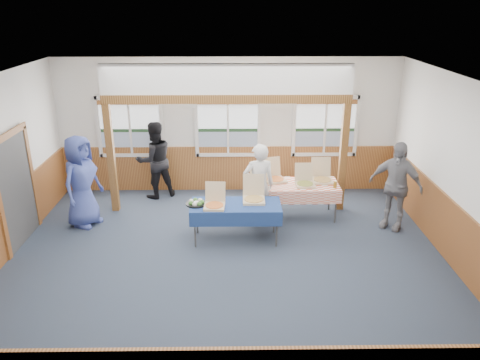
# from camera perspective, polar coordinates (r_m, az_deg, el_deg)

# --- Properties ---
(floor) EXTENTS (8.00, 8.00, 0.00)m
(floor) POSITION_cam_1_polar(r_m,az_deg,el_deg) (8.49, -1.62, -10.02)
(floor) COLOR #252F3C
(floor) RESTS_ON ground
(ceiling) EXTENTS (8.00, 8.00, 0.00)m
(ceiling) POSITION_cam_1_polar(r_m,az_deg,el_deg) (7.36, -1.88, 11.82)
(ceiling) COLOR white
(ceiling) RESTS_ON wall_back
(wall_back) EXTENTS (8.00, 0.00, 8.00)m
(wall_back) POSITION_cam_1_polar(r_m,az_deg,el_deg) (11.12, -1.48, 6.58)
(wall_back) COLOR silver
(wall_back) RESTS_ON floor
(wall_front) EXTENTS (8.00, 0.00, 8.00)m
(wall_front) POSITION_cam_1_polar(r_m,az_deg,el_deg) (4.69, -2.38, -15.39)
(wall_front) COLOR silver
(wall_front) RESTS_ON floor
(wall_right) EXTENTS (0.00, 8.00, 8.00)m
(wall_right) POSITION_cam_1_polar(r_m,az_deg,el_deg) (8.69, 25.66, 0.23)
(wall_right) COLOR silver
(wall_right) RESTS_ON floor
(wainscot_back) EXTENTS (7.98, 0.05, 1.10)m
(wainscot_back) POSITION_cam_1_polar(r_m,az_deg,el_deg) (11.41, -1.44, 1.44)
(wainscot_back) COLOR brown
(wainscot_back) RESTS_ON floor
(wainscot_right) EXTENTS (0.05, 6.98, 1.10)m
(wainscot_right) POSITION_cam_1_polar(r_m,az_deg,el_deg) (9.07, 24.48, -5.98)
(wainscot_right) COLOR brown
(wainscot_right) RESTS_ON floor
(cased_opening) EXTENTS (0.06, 1.30, 2.10)m
(cased_opening) POSITION_cam_1_polar(r_m,az_deg,el_deg) (9.73, -25.65, -1.14)
(cased_opening) COLOR #383838
(cased_opening) RESTS_ON wall_left
(window_left) EXTENTS (1.56, 0.10, 1.46)m
(window_left) POSITION_cam_1_polar(r_m,az_deg,el_deg) (11.33, -13.29, 6.70)
(window_left) COLOR silver
(window_left) RESTS_ON wall_back
(window_mid) EXTENTS (1.56, 0.10, 1.46)m
(window_mid) POSITION_cam_1_polar(r_m,az_deg,el_deg) (11.06, -1.49, 6.92)
(window_mid) COLOR silver
(window_mid) RESTS_ON wall_back
(window_right) EXTENTS (1.56, 0.10, 1.46)m
(window_right) POSITION_cam_1_polar(r_m,az_deg,el_deg) (11.27, 10.37, 6.85)
(window_right) COLOR silver
(window_right) RESTS_ON wall_back
(post_left) EXTENTS (0.15, 0.15, 2.40)m
(post_left) POSITION_cam_1_polar(r_m,az_deg,el_deg) (10.42, -15.42, 2.51)
(post_left) COLOR #523112
(post_left) RESTS_ON floor
(post_right) EXTENTS (0.15, 0.15, 2.40)m
(post_right) POSITION_cam_1_polar(r_m,az_deg,el_deg) (10.36, 12.45, 2.67)
(post_right) COLOR #523112
(post_right) RESTS_ON floor
(cross_beam) EXTENTS (5.15, 0.18, 0.18)m
(cross_beam) POSITION_cam_1_polar(r_m,az_deg,el_deg) (9.75, -1.60, 9.88)
(cross_beam) COLOR #523112
(cross_beam) RESTS_ON post_left
(table_left) EXTENTS (1.76, 0.87, 0.76)m
(table_left) POSITION_cam_1_polar(r_m,az_deg,el_deg) (8.93, -0.52, -3.32)
(table_left) COLOR #383838
(table_left) RESTS_ON floor
(table_right) EXTENTS (2.11, 1.55, 0.76)m
(table_right) POSITION_cam_1_polar(r_m,az_deg,el_deg) (9.96, 6.39, -0.74)
(table_right) COLOR #383838
(table_right) RESTS_ON floor
(pizza_box_a) EXTENTS (0.41, 0.49, 0.42)m
(pizza_box_a) POSITION_cam_1_polar(r_m,az_deg,el_deg) (8.78, -3.12, -2.87)
(pizza_box_a) COLOR #CBB887
(pizza_box_a) RESTS_ON table_left
(pizza_box_b) EXTENTS (0.43, 0.52, 0.46)m
(pizza_box_b) POSITION_cam_1_polar(r_m,az_deg,el_deg) (9.03, 1.70, -2.13)
(pizza_box_b) COLOR #CBB887
(pizza_box_b) RESTS_ON table_left
(pizza_box_c) EXTENTS (0.45, 0.51, 0.41)m
(pizza_box_c) POSITION_cam_1_polar(r_m,az_deg,el_deg) (9.76, 2.16, -0.34)
(pizza_box_c) COLOR #CBB887
(pizza_box_c) RESTS_ON table_right
(pizza_box_d) EXTENTS (0.54, 0.60, 0.45)m
(pizza_box_d) POSITION_cam_1_polar(r_m,az_deg,el_deg) (10.06, 4.24, 0.29)
(pizza_box_d) COLOR #CBB887
(pizza_box_d) RESTS_ON table_right
(pizza_box_e) EXTENTS (0.39, 0.47, 0.42)m
(pizza_box_e) POSITION_cam_1_polar(r_m,az_deg,el_deg) (9.88, 7.91, -0.26)
(pizza_box_e) COLOR #CBB887
(pizza_box_e) RESTS_ON table_right
(pizza_box_f) EXTENTS (0.43, 0.52, 0.46)m
(pizza_box_f) POSITION_cam_1_polar(r_m,az_deg,el_deg) (10.15, 9.97, 0.23)
(pizza_box_f) COLOR #CBB887
(pizza_box_f) RESTS_ON table_right
(veggie_tray) EXTENTS (0.40, 0.40, 0.09)m
(veggie_tray) POSITION_cam_1_polar(r_m,az_deg,el_deg) (8.92, -5.35, -2.79)
(veggie_tray) COLOR black
(veggie_tray) RESTS_ON table_left
(drink_glass) EXTENTS (0.07, 0.07, 0.15)m
(drink_glass) POSITION_cam_1_polar(r_m,az_deg,el_deg) (9.83, 11.52, -0.55)
(drink_glass) COLOR #8C6217
(drink_glass) RESTS_ON table_right
(woman_white) EXTENTS (0.70, 0.51, 1.76)m
(woman_white) POSITION_cam_1_polar(r_m,az_deg,el_deg) (9.46, 2.31, -0.68)
(woman_white) COLOR silver
(woman_white) RESTS_ON floor
(woman_black) EXTENTS (1.10, 1.02, 1.82)m
(woman_black) POSITION_cam_1_polar(r_m,az_deg,el_deg) (11.05, -10.34, 2.41)
(woman_black) COLOR black
(woman_black) RESTS_ON floor
(man_blue) EXTENTS (0.94, 1.10, 1.91)m
(man_blue) POSITION_cam_1_polar(r_m,az_deg,el_deg) (9.99, -18.77, -0.15)
(man_blue) COLOR #3B4995
(man_blue) RESTS_ON floor
(person_grey) EXTENTS (1.13, 0.99, 1.83)m
(person_grey) POSITION_cam_1_polar(r_m,az_deg,el_deg) (9.86, 18.41, -0.65)
(person_grey) COLOR gray
(person_grey) RESTS_ON floor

